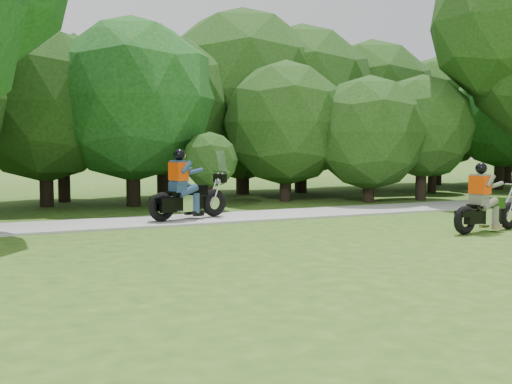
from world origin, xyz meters
TOP-DOWN VIEW (x-y plane):
  - ground at (0.00, 0.00)m, footprint 100.00×100.00m
  - walkway at (0.00, 8.00)m, footprint 60.00×2.20m
  - tree_line at (0.31, 14.69)m, footprint 38.52×12.24m
  - chopper_motorcycle at (2.61, 2.86)m, footprint 2.36×0.78m
  - touring_motorcycle at (-3.36, 7.83)m, footprint 2.49×1.24m

SIDE VIEW (x-z plane):
  - ground at x=0.00m, z-range 0.00..0.00m
  - walkway at x=0.00m, z-range 0.00..0.06m
  - chopper_motorcycle at x=2.61m, z-range -0.22..1.47m
  - touring_motorcycle at x=-3.36m, z-range -0.20..1.73m
  - tree_line at x=0.31m, z-range -0.28..7.52m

